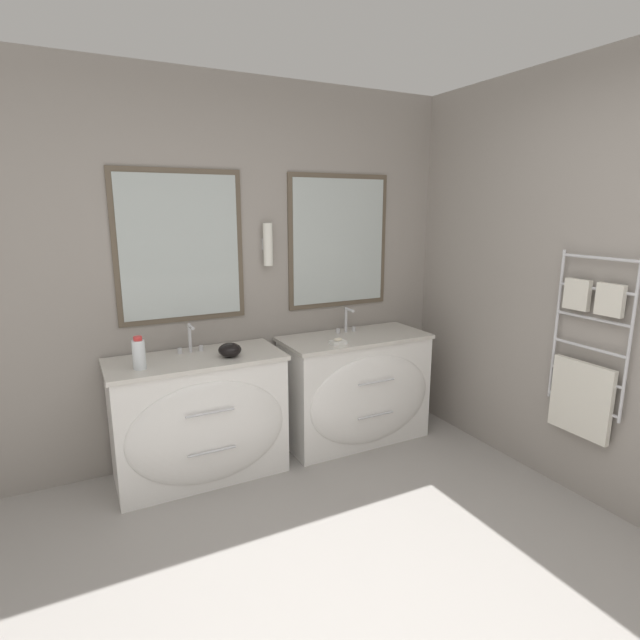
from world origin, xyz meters
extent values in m
cube|color=gray|center=(0.00, 2.21, 1.30)|extent=(5.22, 0.06, 2.60)
cube|color=brown|center=(-0.21, 2.17, 1.49)|extent=(0.84, 0.01, 0.99)
cube|color=#B2BCBA|center=(-0.21, 2.16, 1.49)|extent=(0.77, 0.01, 0.92)
cube|color=brown|center=(0.97, 2.17, 1.49)|extent=(0.84, 0.01, 0.99)
cube|color=#B2BCBA|center=(0.97, 2.16, 1.49)|extent=(0.77, 0.01, 0.92)
cylinder|color=white|center=(0.38, 2.12, 1.49)|extent=(0.07, 0.07, 0.29)
cube|color=silver|center=(0.38, 2.17, 1.49)|extent=(0.05, 0.02, 0.08)
cube|color=gray|center=(1.84, 0.98, 1.30)|extent=(0.06, 4.26, 2.60)
cylinder|color=silver|center=(1.77, 0.38, 1.03)|extent=(0.02, 0.02, 0.93)
cylinder|color=silver|center=(1.77, 0.84, 1.03)|extent=(0.02, 0.02, 0.93)
cylinder|color=silver|center=(1.77, 0.61, 1.47)|extent=(0.02, 0.46, 0.02)
cylinder|color=silver|center=(1.77, 0.61, 1.30)|extent=(0.02, 0.46, 0.02)
cylinder|color=silver|center=(1.77, 0.61, 1.12)|extent=(0.02, 0.46, 0.02)
cylinder|color=silver|center=(1.77, 0.61, 0.95)|extent=(0.02, 0.46, 0.02)
cylinder|color=silver|center=(1.77, 0.61, 0.77)|extent=(0.02, 0.46, 0.02)
cylinder|color=silver|center=(1.77, 0.61, 0.60)|extent=(0.02, 0.46, 0.02)
cube|color=silver|center=(1.75, 0.61, 0.64)|extent=(0.04, 0.38, 0.45)
cube|color=silver|center=(1.75, 0.51, 1.25)|extent=(0.04, 0.15, 0.18)
cube|color=silver|center=(1.75, 0.71, 1.25)|extent=(0.04, 0.15, 0.18)
cube|color=white|center=(-0.21, 1.91, 0.39)|extent=(1.07, 0.48, 0.79)
ellipsoid|color=white|center=(-0.21, 1.67, 0.39)|extent=(0.98, 0.11, 0.66)
cube|color=beige|center=(-0.21, 1.91, 0.80)|extent=(1.10, 0.51, 0.03)
ellipsoid|color=white|center=(-0.21, 1.89, 0.78)|extent=(0.37, 0.32, 0.07)
cylinder|color=silver|center=(-0.21, 1.61, 0.55)|extent=(0.29, 0.01, 0.01)
cylinder|color=silver|center=(-0.21, 1.61, 0.30)|extent=(0.29, 0.01, 0.01)
cube|color=white|center=(0.97, 1.91, 0.39)|extent=(1.07, 0.48, 0.79)
ellipsoid|color=white|center=(0.97, 1.67, 0.39)|extent=(0.98, 0.11, 0.66)
cube|color=beige|center=(0.97, 1.91, 0.80)|extent=(1.10, 0.51, 0.03)
ellipsoid|color=white|center=(0.97, 1.89, 0.78)|extent=(0.37, 0.32, 0.07)
cylinder|color=silver|center=(0.97, 1.61, 0.55)|extent=(0.29, 0.01, 0.01)
cylinder|color=silver|center=(0.97, 1.61, 0.30)|extent=(0.29, 0.01, 0.01)
cylinder|color=silver|center=(-0.21, 2.05, 0.91)|extent=(0.02, 0.02, 0.19)
cylinder|color=silver|center=(-0.21, 1.99, 1.00)|extent=(0.02, 0.11, 0.02)
cylinder|color=silver|center=(-0.28, 2.05, 0.83)|extent=(0.03, 0.03, 0.04)
cylinder|color=silver|center=(-0.14, 2.05, 0.83)|extent=(0.03, 0.03, 0.04)
cylinder|color=silver|center=(0.97, 2.05, 0.91)|extent=(0.02, 0.02, 0.19)
cylinder|color=silver|center=(0.97, 1.99, 1.00)|extent=(0.02, 0.11, 0.02)
cylinder|color=silver|center=(0.90, 2.05, 0.83)|extent=(0.03, 0.03, 0.04)
cylinder|color=silver|center=(1.04, 2.05, 0.83)|extent=(0.03, 0.03, 0.04)
cylinder|color=silver|center=(-0.56, 1.83, 0.90)|extent=(0.08, 0.08, 0.17)
cylinder|color=red|center=(-0.56, 1.83, 1.00)|extent=(0.05, 0.05, 0.02)
ellipsoid|color=black|center=(-0.01, 1.83, 0.86)|extent=(0.15, 0.15, 0.09)
cube|color=white|center=(0.75, 1.77, 0.83)|extent=(0.11, 0.07, 0.02)
ellipsoid|color=#F2E5CC|center=(0.75, 1.77, 0.85)|extent=(0.06, 0.04, 0.02)
camera|label=1|loc=(-0.90, -1.16, 1.74)|focal=28.00mm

